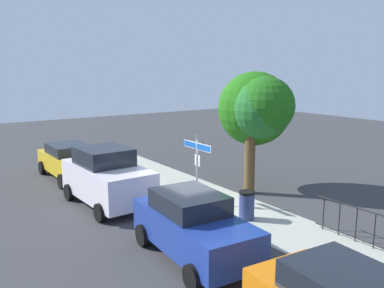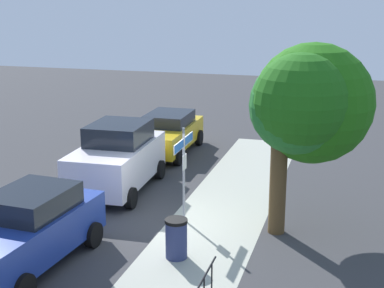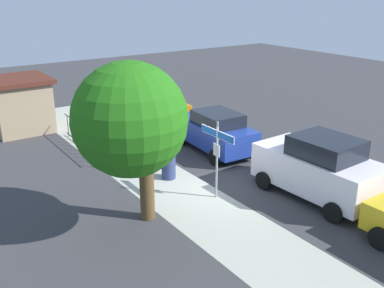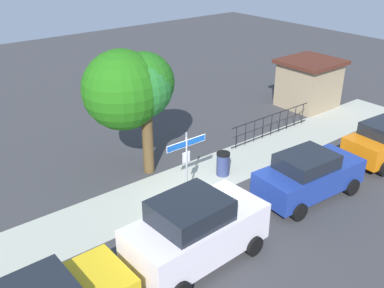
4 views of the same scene
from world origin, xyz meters
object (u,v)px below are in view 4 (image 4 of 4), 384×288
(utility_shed, at_px, (309,83))
(car_blue, at_px, (309,175))
(car_white, at_px, (195,230))
(street_sign, at_px, (186,154))
(trash_bin, at_px, (223,164))
(shade_tree, at_px, (132,88))

(utility_shed, bearing_deg, car_blue, -141.86)
(car_white, xyz_separation_m, car_blue, (5.44, 0.17, -0.17))
(street_sign, xyz_separation_m, trash_bin, (2.24, 0.50, -1.35))
(shade_tree, bearing_deg, utility_shed, 1.08)
(shade_tree, relative_size, utility_shed, 1.60)
(utility_shed, bearing_deg, car_white, -154.70)
(street_sign, xyz_separation_m, shade_tree, (-0.13, 3.19, 1.62))
(utility_shed, bearing_deg, street_sign, -163.19)
(car_blue, bearing_deg, street_sign, 147.25)
(street_sign, bearing_deg, car_white, -123.81)
(utility_shed, bearing_deg, trash_bin, -162.17)
(street_sign, xyz_separation_m, utility_shed, (11.25, 3.40, -0.51))
(utility_shed, bearing_deg, shade_tree, -178.92)
(shade_tree, height_order, trash_bin, shade_tree)
(car_white, distance_m, car_blue, 5.44)
(street_sign, height_order, car_white, street_sign)
(street_sign, distance_m, shade_tree, 3.57)
(shade_tree, xyz_separation_m, car_white, (-1.75, -5.99, -2.39))
(car_white, bearing_deg, shade_tree, 71.35)
(street_sign, distance_m, trash_bin, 2.66)
(car_white, height_order, trash_bin, car_white)
(trash_bin, bearing_deg, car_white, -141.23)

